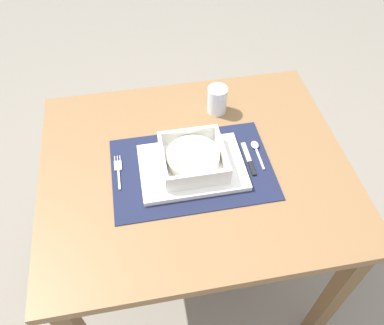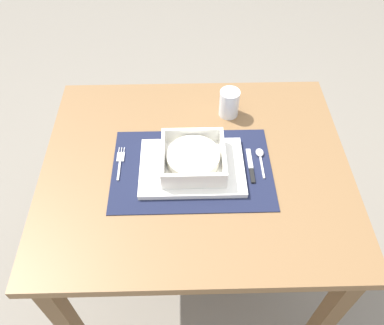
{
  "view_description": "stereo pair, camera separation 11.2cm",
  "coord_description": "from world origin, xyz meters",
  "px_view_note": "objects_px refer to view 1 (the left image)",
  "views": [
    {
      "loc": [
        -0.14,
        -0.72,
        1.64
      ],
      "look_at": [
        -0.01,
        -0.02,
        0.79
      ],
      "focal_mm": 36.36,
      "sensor_mm": 36.0,
      "label": 1
    },
    {
      "loc": [
        -0.03,
        -0.74,
        1.64
      ],
      "look_at": [
        -0.01,
        -0.02,
        0.79
      ],
      "focal_mm": 36.36,
      "sensor_mm": 36.0,
      "label": 2
    }
  ],
  "objects_px": {
    "fork": "(118,170)",
    "drinking_glass": "(217,101)",
    "spoon": "(256,148)",
    "porridge_bowl": "(193,158)",
    "butter_knife": "(249,161)",
    "dining_table": "(195,187)"
  },
  "relations": [
    {
      "from": "fork",
      "to": "drinking_glass",
      "type": "height_order",
      "value": "drinking_glass"
    },
    {
      "from": "spoon",
      "to": "drinking_glass",
      "type": "relative_size",
      "value": 1.21
    },
    {
      "from": "porridge_bowl",
      "to": "butter_knife",
      "type": "height_order",
      "value": "porridge_bowl"
    },
    {
      "from": "fork",
      "to": "butter_knife",
      "type": "height_order",
      "value": "butter_knife"
    },
    {
      "from": "spoon",
      "to": "butter_knife",
      "type": "relative_size",
      "value": 0.87
    },
    {
      "from": "porridge_bowl",
      "to": "drinking_glass",
      "type": "bearing_deg",
      "value": 61.92
    },
    {
      "from": "spoon",
      "to": "drinking_glass",
      "type": "xyz_separation_m",
      "value": [
        -0.08,
        0.19,
        0.03
      ]
    },
    {
      "from": "porridge_bowl",
      "to": "butter_knife",
      "type": "xyz_separation_m",
      "value": [
        0.17,
        -0.01,
        -0.04
      ]
    },
    {
      "from": "dining_table",
      "to": "porridge_bowl",
      "type": "bearing_deg",
      "value": -125.85
    },
    {
      "from": "butter_knife",
      "to": "spoon",
      "type": "bearing_deg",
      "value": 51.49
    },
    {
      "from": "spoon",
      "to": "butter_knife",
      "type": "distance_m",
      "value": 0.06
    },
    {
      "from": "spoon",
      "to": "butter_knife",
      "type": "height_order",
      "value": "spoon"
    },
    {
      "from": "drinking_glass",
      "to": "porridge_bowl",
      "type": "bearing_deg",
      "value": -118.08
    },
    {
      "from": "dining_table",
      "to": "spoon",
      "type": "height_order",
      "value": "spoon"
    },
    {
      "from": "dining_table",
      "to": "drinking_glass",
      "type": "distance_m",
      "value": 0.29
    },
    {
      "from": "porridge_bowl",
      "to": "spoon",
      "type": "bearing_deg",
      "value": 10.12
    },
    {
      "from": "fork",
      "to": "butter_knife",
      "type": "relative_size",
      "value": 0.98
    },
    {
      "from": "fork",
      "to": "porridge_bowl",
      "type": "bearing_deg",
      "value": -6.14
    },
    {
      "from": "dining_table",
      "to": "fork",
      "type": "bearing_deg",
      "value": 175.95
    },
    {
      "from": "butter_knife",
      "to": "drinking_glass",
      "type": "xyz_separation_m",
      "value": [
        -0.05,
        0.24,
        0.04
      ]
    },
    {
      "from": "dining_table",
      "to": "fork",
      "type": "height_order",
      "value": "fork"
    },
    {
      "from": "porridge_bowl",
      "to": "drinking_glass",
      "type": "xyz_separation_m",
      "value": [
        0.12,
        0.23,
        -0.0
      ]
    }
  ]
}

